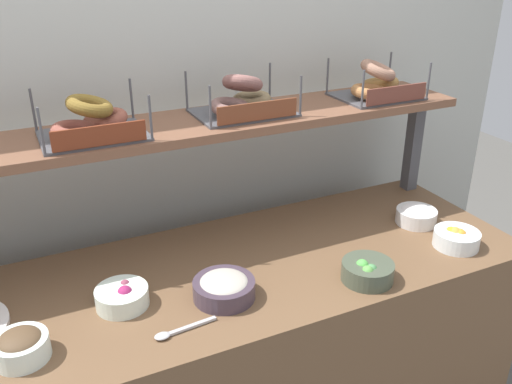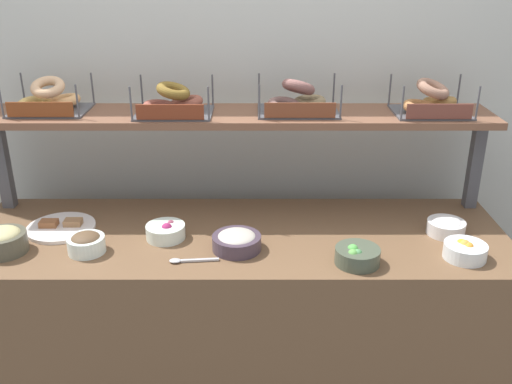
% 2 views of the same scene
% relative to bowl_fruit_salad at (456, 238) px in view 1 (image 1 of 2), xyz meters
% --- Properties ---
extents(back_wall, '(3.37, 0.06, 2.40)m').
position_rel_bowl_fruit_salad_xyz_m(back_wall, '(-0.85, 0.75, 0.32)').
color(back_wall, beige).
rests_on(back_wall, ground_plane).
extents(deli_counter, '(2.17, 0.70, 0.85)m').
position_rel_bowl_fruit_salad_xyz_m(deli_counter, '(-0.85, 0.20, -0.46)').
color(deli_counter, brown).
rests_on(deli_counter, ground_plane).
extents(shelf_riser_right, '(0.05, 0.05, 0.40)m').
position_rel_bowl_fruit_salad_xyz_m(shelf_riser_right, '(0.18, 0.47, 0.17)').
color(shelf_riser_right, '#4C4C51').
rests_on(shelf_riser_right, deli_counter).
extents(upper_shelf, '(2.13, 0.32, 0.03)m').
position_rel_bowl_fruit_salad_xyz_m(upper_shelf, '(-0.85, 0.47, 0.38)').
color(upper_shelf, brown).
rests_on(upper_shelf, shelf_riser_left).
extents(bowl_fruit_salad, '(0.16, 0.16, 0.07)m').
position_rel_bowl_fruit_salad_xyz_m(bowl_fruit_salad, '(0.00, 0.00, 0.00)').
color(bowl_fruit_salad, white).
rests_on(bowl_fruit_salad, deli_counter).
extents(bowl_tuna_salad, '(0.19, 0.19, 0.07)m').
position_rel_bowl_fruit_salad_xyz_m(bowl_tuna_salad, '(-0.85, 0.07, 0.00)').
color(bowl_tuna_salad, '#453745').
rests_on(bowl_tuna_salad, deli_counter).
extents(bowl_beet_salad, '(0.16, 0.16, 0.07)m').
position_rel_bowl_fruit_salad_xyz_m(bowl_beet_salad, '(-1.13, 0.16, -0.00)').
color(bowl_beet_salad, white).
rests_on(bowl_beet_salad, deli_counter).
extents(bowl_cream_cheese, '(0.15, 0.15, 0.07)m').
position_rel_bowl_fruit_salad_xyz_m(bowl_cream_cheese, '(-0.01, 0.20, 0.00)').
color(bowl_cream_cheese, silver).
rests_on(bowl_cream_cheese, deli_counter).
extents(bowl_chocolate_spread, '(0.14, 0.14, 0.08)m').
position_rel_bowl_fruit_salad_xyz_m(bowl_chocolate_spread, '(-1.42, 0.05, 0.01)').
color(bowl_chocolate_spread, white).
rests_on(bowl_chocolate_spread, deli_counter).
extents(bowl_veggie_mix, '(0.16, 0.16, 0.07)m').
position_rel_bowl_fruit_salad_xyz_m(bowl_veggie_mix, '(-0.41, -0.04, 0.00)').
color(bowl_veggie_mix, '#485240').
rests_on(bowl_veggie_mix, deli_counter).
extents(serving_spoon_near_plate, '(0.18, 0.04, 0.01)m').
position_rel_bowl_fruit_salad_xyz_m(serving_spoon_near_plate, '(-1.03, -0.03, -0.02)').
color(serving_spoon_near_plate, '#B7B7BC').
rests_on(serving_spoon_near_plate, deli_counter).
extents(bagel_basket_cinnamon_raisin, '(0.31, 0.24, 0.14)m').
position_rel_bowl_fruit_salad_xyz_m(bagel_basket_cinnamon_raisin, '(-1.12, 0.44, 0.44)').
color(bagel_basket_cinnamon_raisin, '#4C4C51').
rests_on(bagel_basket_cinnamon_raisin, upper_shelf).
extents(bagel_basket_poppy, '(0.33, 0.25, 0.15)m').
position_rel_bowl_fruit_salad_xyz_m(bagel_basket_poppy, '(-0.60, 0.47, 0.45)').
color(bagel_basket_poppy, '#4C4C51').
rests_on(bagel_basket_poppy, upper_shelf).
extents(bagel_basket_everything, '(0.31, 0.25, 0.15)m').
position_rel_bowl_fruit_salad_xyz_m(bagel_basket_everything, '(-0.05, 0.45, 0.45)').
color(bagel_basket_everything, '#4C4C51').
rests_on(bagel_basket_everything, upper_shelf).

